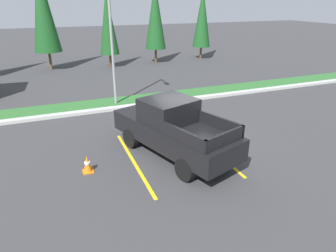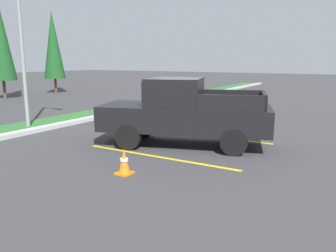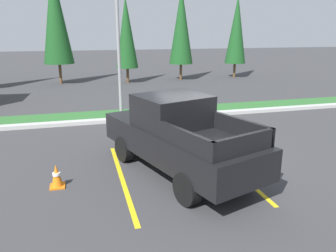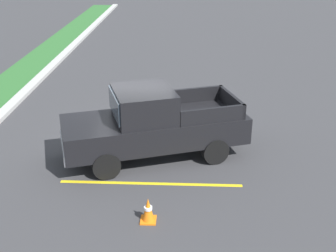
% 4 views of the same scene
% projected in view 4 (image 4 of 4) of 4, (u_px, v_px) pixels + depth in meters
% --- Properties ---
extents(ground_plane, '(120.00, 120.00, 0.00)m').
position_uv_depth(ground_plane, '(134.00, 141.00, 13.76)').
color(ground_plane, '#38383A').
extents(parking_line_near, '(0.12, 4.80, 0.01)m').
position_uv_depth(parking_line_near, '(151.00, 183.00, 11.42)').
color(parking_line_near, yellow).
rests_on(parking_line_near, ground).
extents(parking_line_far, '(0.12, 4.80, 0.01)m').
position_uv_depth(parking_line_far, '(158.00, 134.00, 14.25)').
color(parking_line_far, yellow).
rests_on(parking_line_far, ground).
extents(pickup_truck_main, '(3.44, 5.55, 2.10)m').
position_uv_depth(pickup_truck_main, '(153.00, 124.00, 12.40)').
color(pickup_truck_main, black).
rests_on(pickup_truck_main, ground).
extents(traffic_cone, '(0.36, 0.36, 0.60)m').
position_uv_depth(traffic_cone, '(148.00, 210.00, 9.83)').
color(traffic_cone, orange).
rests_on(traffic_cone, ground).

